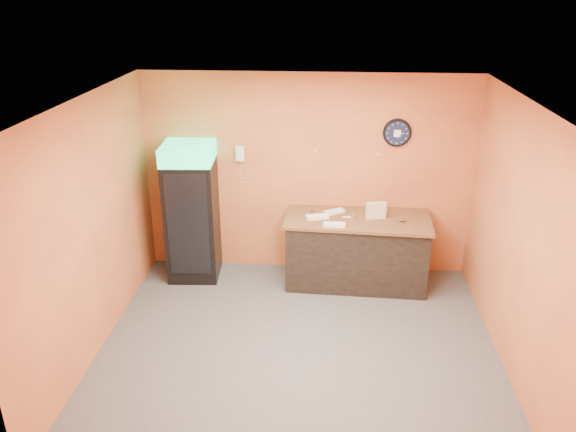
{
  "coord_description": "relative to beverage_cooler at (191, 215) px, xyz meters",
  "views": [
    {
      "loc": [
        0.28,
        -5.32,
        3.88
      ],
      "look_at": [
        -0.16,
        0.6,
        1.38
      ],
      "focal_mm": 35.0,
      "sensor_mm": 36.0,
      "label": 1
    }
  ],
  "objects": [
    {
      "name": "wrapped_sandwich_left",
      "position": [
        1.72,
        -0.08,
        0.05
      ],
      "size": [
        0.32,
        0.19,
        0.04
      ],
      "primitive_type": "cube",
      "rotation": [
        0.0,
        0.0,
        0.27
      ],
      "color": "white",
      "rests_on": "butcher_paper"
    },
    {
      "name": "prep_counter",
      "position": [
        2.26,
        -0.02,
        -0.47
      ],
      "size": [
        1.88,
        0.89,
        0.93
      ],
      "primitive_type": "cube",
      "rotation": [
        0.0,
        0.0,
        -0.04
      ],
      "color": "black",
      "rests_on": "floor"
    },
    {
      "name": "wrapped_sandwich_mid",
      "position": [
        1.94,
        -0.32,
        0.05
      ],
      "size": [
        0.29,
        0.12,
        0.04
      ],
      "primitive_type": "cube",
      "rotation": [
        0.0,
        0.0,
        -0.04
      ],
      "color": "white",
      "rests_on": "butcher_paper"
    },
    {
      "name": "right_wall",
      "position": [
        3.81,
        -1.61,
        0.47
      ],
      "size": [
        0.02,
        4.0,
        2.8
      ],
      "primitive_type": "cube",
      "color": "orange",
      "rests_on": "floor"
    },
    {
      "name": "floor",
      "position": [
        1.56,
        -1.61,
        -0.93
      ],
      "size": [
        4.5,
        4.5,
        0.0
      ],
      "primitive_type": "plane",
      "color": "#47474C",
      "rests_on": "ground"
    },
    {
      "name": "wall_phone",
      "position": [
        0.64,
        0.34,
        0.78
      ],
      "size": [
        0.11,
        0.1,
        0.21
      ],
      "color": "white",
      "rests_on": "back_wall"
    },
    {
      "name": "beverage_cooler",
      "position": [
        0.0,
        0.0,
        0.0
      ],
      "size": [
        0.71,
        0.72,
        1.91
      ],
      "rotation": [
        0.0,
        0.0,
        0.06
      ],
      "color": "black",
      "rests_on": "floor"
    },
    {
      "name": "kitchen_tool",
      "position": [
        2.19,
        -0.03,
        0.06
      ],
      "size": [
        0.06,
        0.06,
        0.06
      ],
      "primitive_type": "cylinder",
      "color": "silver",
      "rests_on": "butcher_paper"
    },
    {
      "name": "wrapped_sandwich_right",
      "position": [
        1.94,
        0.12,
        0.05
      ],
      "size": [
        0.29,
        0.24,
        0.04
      ],
      "primitive_type": "cube",
      "rotation": [
        0.0,
        0.0,
        0.57
      ],
      "color": "white",
      "rests_on": "butcher_paper"
    },
    {
      "name": "ceiling",
      "position": [
        1.56,
        -1.61,
        1.87
      ],
      "size": [
        4.5,
        4.0,
        0.02
      ],
      "primitive_type": "cube",
      "color": "white",
      "rests_on": "back_wall"
    },
    {
      "name": "butcher_paper",
      "position": [
        2.26,
        -0.02,
        0.01
      ],
      "size": [
        1.97,
        1.01,
        0.04
      ],
      "primitive_type": "cube",
      "rotation": [
        0.0,
        0.0,
        -0.06
      ],
      "color": "brown",
      "rests_on": "prep_counter"
    },
    {
      "name": "left_wall",
      "position": [
        -0.69,
        -1.61,
        0.47
      ],
      "size": [
        0.02,
        4.0,
        2.8
      ],
      "primitive_type": "cube",
      "color": "orange",
      "rests_on": "floor"
    },
    {
      "name": "wall_clock",
      "position": [
        2.73,
        0.36,
        1.1
      ],
      "size": [
        0.37,
        0.06,
        0.37
      ],
      "color": "black",
      "rests_on": "back_wall"
    },
    {
      "name": "sub_roll_stack",
      "position": [
        2.49,
        -0.01,
        0.14
      ],
      "size": [
        0.27,
        0.15,
        0.22
      ],
      "rotation": [
        0.0,
        0.0,
        0.25
      ],
      "color": "beige",
      "rests_on": "butcher_paper"
    },
    {
      "name": "back_wall",
      "position": [
        1.56,
        0.39,
        0.47
      ],
      "size": [
        4.5,
        0.02,
        2.8
      ],
      "primitive_type": "cube",
      "color": "orange",
      "rests_on": "floor"
    }
  ]
}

